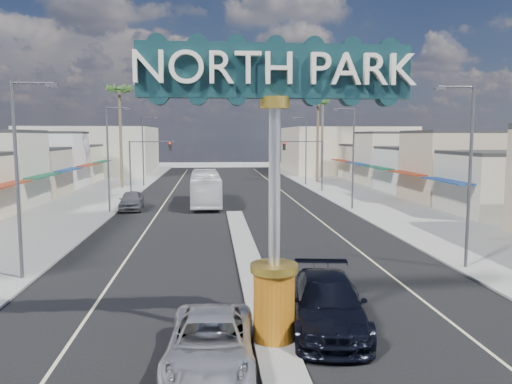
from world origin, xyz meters
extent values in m
plane|color=gray|center=(0.00, 30.00, 0.00)|extent=(160.00, 160.00, 0.00)
cube|color=black|center=(0.00, 30.00, 0.01)|extent=(20.00, 120.00, 0.01)
cube|color=gray|center=(0.00, 14.00, 0.08)|extent=(1.30, 30.00, 0.16)
cube|color=gray|center=(-14.00, 30.00, 0.06)|extent=(8.00, 120.00, 0.12)
cube|color=gray|center=(14.00, 30.00, 0.06)|extent=(8.00, 120.00, 0.12)
cube|color=beige|center=(-24.00, 43.00, 3.00)|extent=(12.00, 42.00, 6.00)
cube|color=#B7B29E|center=(24.00, 43.00, 3.00)|extent=(12.00, 42.00, 6.00)
cube|color=#B7B29E|center=(-22.00, 75.00, 4.00)|extent=(20.00, 20.00, 8.00)
cube|color=beige|center=(22.00, 75.00, 4.00)|extent=(20.00, 20.00, 8.00)
cylinder|color=#B04C0D|center=(0.00, 2.00, 1.26)|extent=(1.30, 1.30, 2.20)
cylinder|color=gold|center=(0.00, 2.00, 2.49)|extent=(1.50, 1.50, 0.25)
cylinder|color=#B7B7BC|center=(0.00, 2.00, 5.01)|extent=(0.36, 0.36, 4.80)
cylinder|color=gold|center=(0.00, 2.00, 7.58)|extent=(0.90, 0.90, 0.35)
cube|color=#0F2B2F|center=(0.00, 2.00, 8.51)|extent=(8.20, 0.50, 1.60)
cylinder|color=#47474C|center=(-11.00, 44.00, 3.00)|extent=(0.18, 0.18, 6.00)
cylinder|color=#47474C|center=(-8.50, 44.00, 5.90)|extent=(5.00, 0.12, 0.12)
cube|color=black|center=(-6.50, 44.00, 5.40)|extent=(0.32, 0.32, 1.00)
sphere|color=red|center=(-6.50, 43.82, 5.72)|extent=(0.22, 0.22, 0.22)
cylinder|color=#47474C|center=(11.00, 44.00, 3.00)|extent=(0.18, 0.18, 6.00)
cylinder|color=#47474C|center=(8.50, 44.00, 5.90)|extent=(5.00, 0.12, 0.12)
cube|color=black|center=(6.50, 44.00, 5.40)|extent=(0.32, 0.32, 1.00)
sphere|color=red|center=(6.50, 43.82, 5.72)|extent=(0.22, 0.22, 0.22)
cylinder|color=#47474C|center=(-10.60, 10.00, 4.50)|extent=(0.16, 0.16, 9.00)
cylinder|color=#47474C|center=(-9.70, 10.00, 8.90)|extent=(1.80, 0.10, 0.10)
cube|color=#47474C|center=(-8.90, 10.00, 8.80)|extent=(0.50, 0.22, 0.15)
cylinder|color=#47474C|center=(-10.60, 30.00, 4.50)|extent=(0.16, 0.16, 9.00)
cylinder|color=#47474C|center=(-9.70, 30.00, 8.90)|extent=(1.80, 0.10, 0.10)
cube|color=#47474C|center=(-8.90, 30.00, 8.80)|extent=(0.50, 0.22, 0.15)
cylinder|color=#47474C|center=(-10.60, 52.00, 4.50)|extent=(0.16, 0.16, 9.00)
cylinder|color=#47474C|center=(-9.70, 52.00, 8.90)|extent=(1.80, 0.10, 0.10)
cube|color=#47474C|center=(-8.90, 52.00, 8.80)|extent=(0.50, 0.22, 0.15)
cylinder|color=#47474C|center=(10.60, 10.00, 4.50)|extent=(0.16, 0.16, 9.00)
cylinder|color=#47474C|center=(9.70, 10.00, 8.90)|extent=(1.80, 0.10, 0.10)
cube|color=#47474C|center=(8.90, 10.00, 8.80)|extent=(0.50, 0.22, 0.15)
cylinder|color=#47474C|center=(10.60, 30.00, 4.50)|extent=(0.16, 0.16, 9.00)
cylinder|color=#47474C|center=(9.70, 30.00, 8.90)|extent=(1.80, 0.10, 0.10)
cube|color=#47474C|center=(8.90, 30.00, 8.80)|extent=(0.50, 0.22, 0.15)
cylinder|color=#47474C|center=(10.60, 52.00, 4.50)|extent=(0.16, 0.16, 9.00)
cylinder|color=#47474C|center=(9.70, 52.00, 8.90)|extent=(1.80, 0.10, 0.10)
cube|color=#47474C|center=(8.90, 52.00, 8.80)|extent=(0.50, 0.22, 0.15)
cylinder|color=brown|center=(-13.00, 50.00, 6.00)|extent=(0.36, 0.36, 12.00)
cylinder|color=brown|center=(13.00, 56.00, 5.50)|extent=(0.36, 0.36, 11.00)
cylinder|color=brown|center=(15.00, 62.00, 6.50)|extent=(0.36, 0.36, 13.00)
imported|color=silver|center=(-2.00, 0.57, 0.74)|extent=(2.74, 5.47, 1.49)
imported|color=black|center=(2.00, 3.13, 0.88)|extent=(3.25, 6.34, 1.76)
imported|color=slate|center=(-9.00, 31.64, 0.85)|extent=(2.26, 5.08, 1.70)
imported|color=white|center=(-2.47, 34.43, 1.61)|extent=(2.95, 11.61, 3.22)
camera|label=1|loc=(-1.94, -13.11, 6.61)|focal=35.00mm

